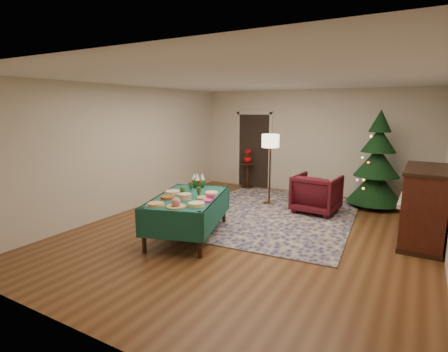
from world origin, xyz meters
The scene contains 24 objects.
room_shell centered at (0.00, 0.00, 1.35)m, with size 7.00×7.00×7.00m.
doorway centered at (-1.60, 3.48, 1.10)m, with size 1.08×0.04×2.16m.
rug centered at (-0.07, 1.21, 0.01)m, with size 3.20×4.20×0.02m, color #131548.
buffet_table centered at (-0.90, -0.74, 0.58)m, with size 1.58×2.09×0.72m.
platter_0 centered at (-1.00, -1.47, 0.74)m, with size 0.30×0.30×0.05m.
platter_1 centered at (-0.66, -1.39, 0.79)m, with size 0.31×0.31×0.16m.
platter_2 centered at (-0.42, -1.19, 0.75)m, with size 0.30×0.30×0.06m.
platter_3 centered at (-1.09, -1.06, 0.75)m, with size 0.29×0.29×0.05m.
platter_4 centered at (-0.82, -0.94, 0.77)m, with size 0.25×0.25×0.10m.
platter_5 centered at (-0.55, -0.77, 0.74)m, with size 0.28×0.28×0.04m.
platter_6 centered at (-1.26, -0.71, 0.75)m, with size 0.30×0.30×0.05m.
platter_7 centered at (-0.63, -0.40, 0.74)m, with size 0.27×0.27×0.04m.
goblet_0 centered at (-1.08, -0.39, 0.81)m, with size 0.08×0.08×0.17m.
goblet_1 centered at (-0.72, -0.67, 0.81)m, with size 0.08×0.08×0.17m.
goblet_2 centered at (-0.95, -0.83, 0.81)m, with size 0.08×0.08×0.17m.
napkin_stack centered at (-0.41, -0.89, 0.74)m, with size 0.14×0.14×0.04m, color #DA3C9D.
gift_box centered at (-0.45, -0.73, 0.77)m, with size 0.12×0.12×0.10m, color #CE3968.
centerpiece centered at (-1.13, -0.05, 0.85)m, with size 0.26×0.26×0.30m.
armchair centered at (0.67, 1.79, 0.46)m, with size 0.89×0.83×0.92m, color #4A0F18.
floor_lamp centered at (-0.47, 1.92, 1.39)m, with size 0.40×0.40×1.64m.
side_table centered at (-1.66, 3.20, 0.35)m, with size 0.40×0.40×0.72m.
potted_plant centered at (-1.66, 3.20, 0.83)m, with size 0.22×0.40×0.22m, color red.
christmas_tree centered at (1.71, 2.90, 0.99)m, with size 1.50×1.50×2.20m.
piano centered at (2.67, 0.95, 0.62)m, with size 0.72×1.49×1.28m.
Camera 1 is at (2.54, -5.54, 2.23)m, focal length 28.00 mm.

